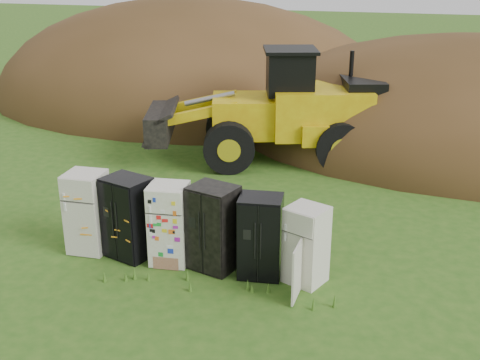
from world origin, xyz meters
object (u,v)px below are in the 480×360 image
at_px(wheel_loader, 260,106).
at_px(fridge_sticker, 169,224).
at_px(fridge_open_door, 306,245).
at_px(fridge_black_right, 260,236).
at_px(fridge_leftmost, 87,212).
at_px(fridge_black_side, 128,217).
at_px(fridge_dark_mid, 214,228).

bearing_deg(wheel_loader, fridge_sticker, -108.18).
bearing_deg(fridge_sticker, wheel_loader, 82.41).
height_order(fridge_open_door, wheel_loader, wheel_loader).
bearing_deg(fridge_sticker, fridge_black_right, -6.57).
xyz_separation_m(fridge_leftmost, fridge_open_door, (4.75, -0.05, -0.10)).
xyz_separation_m(fridge_black_side, fridge_sticker, (0.94, -0.03, -0.02)).
bearing_deg(fridge_black_right, wheel_loader, 97.73).
distance_m(fridge_leftmost, wheel_loader, 7.32).
bearing_deg(fridge_dark_mid, fridge_open_door, 14.81).
distance_m(fridge_open_door, wheel_loader, 7.58).
xyz_separation_m(fridge_open_door, wheel_loader, (-2.71, 7.02, 0.94)).
relative_size(fridge_black_side, wheel_loader, 0.25).
relative_size(fridge_sticker, fridge_open_door, 1.09).
height_order(fridge_sticker, fridge_black_right, fridge_sticker).
height_order(fridge_dark_mid, wheel_loader, wheel_loader).
bearing_deg(wheel_loader, fridge_black_side, -115.82).
xyz_separation_m(fridge_black_side, fridge_open_door, (3.79, -0.05, -0.09)).
relative_size(fridge_leftmost, fridge_open_door, 1.13).
bearing_deg(fridge_leftmost, fridge_black_side, -2.53).
bearing_deg(fridge_black_side, wheel_loader, 98.92).
xyz_separation_m(fridge_sticker, fridge_open_door, (2.85, -0.02, -0.07)).
height_order(fridge_dark_mid, fridge_black_right, fridge_dark_mid).
bearing_deg(fridge_black_side, fridge_leftmost, -162.18).
xyz_separation_m(fridge_dark_mid, wheel_loader, (-0.80, 6.97, 0.84)).
distance_m(fridge_black_right, fridge_open_door, 0.92).
height_order(fridge_leftmost, fridge_open_door, fridge_leftmost).
bearing_deg(fridge_sticker, fridge_dark_mid, -4.73).
distance_m(fridge_leftmost, fridge_black_right, 3.83).
xyz_separation_m(fridge_dark_mid, fridge_open_door, (1.91, -0.05, -0.10)).
relative_size(fridge_black_side, fridge_open_door, 1.12).
relative_size(fridge_sticker, fridge_black_right, 1.02).
bearing_deg(fridge_black_right, fridge_dark_mid, 171.46).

